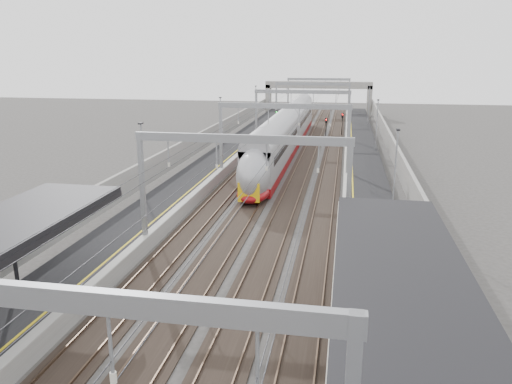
% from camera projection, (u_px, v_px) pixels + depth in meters
% --- Properties ---
extents(platform_left, '(4.00, 120.00, 1.00)m').
position_uv_depth(platform_left, '(213.00, 166.00, 54.01)').
color(platform_left, black).
rests_on(platform_left, ground).
extents(platform_right, '(4.00, 120.00, 1.00)m').
position_uv_depth(platform_right, '(364.00, 172.00, 51.28)').
color(platform_right, black).
rests_on(platform_right, ground).
extents(tracks, '(11.40, 140.00, 0.20)m').
position_uv_depth(tracks, '(286.00, 173.00, 52.76)').
color(tracks, black).
rests_on(tracks, ground).
extents(overhead_line, '(13.00, 140.00, 6.60)m').
position_uv_depth(overhead_line, '(294.00, 109.00, 57.44)').
color(overhead_line, gray).
rests_on(overhead_line, platform_left).
extents(overbridge, '(22.00, 2.20, 6.90)m').
position_uv_depth(overbridge, '(318.00, 89.00, 103.59)').
color(overbridge, gray).
rests_on(overbridge, ground).
extents(wall_left, '(0.30, 120.00, 3.20)m').
position_uv_depth(wall_left, '(184.00, 155.00, 54.27)').
color(wall_left, gray).
rests_on(wall_left, ground).
extents(wall_right, '(0.30, 120.00, 3.20)m').
position_uv_depth(wall_right, '(397.00, 162.00, 50.44)').
color(wall_right, gray).
rests_on(wall_right, ground).
extents(train, '(2.85, 51.93, 4.50)m').
position_uv_depth(train, '(285.00, 136.00, 62.87)').
color(train, maroon).
rests_on(train, ground).
extents(signal_green, '(0.32, 0.32, 3.48)m').
position_uv_depth(signal_green, '(277.00, 117.00, 81.09)').
color(signal_green, black).
rests_on(signal_green, ground).
extents(signal_red_near, '(0.32, 0.32, 3.48)m').
position_uv_depth(signal_red_near, '(326.00, 125.00, 71.31)').
color(signal_red_near, black).
rests_on(signal_red_near, ground).
extents(signal_red_far, '(0.32, 0.32, 3.48)m').
position_uv_depth(signal_red_far, '(342.00, 120.00, 77.55)').
color(signal_red_far, black).
rests_on(signal_red_far, ground).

